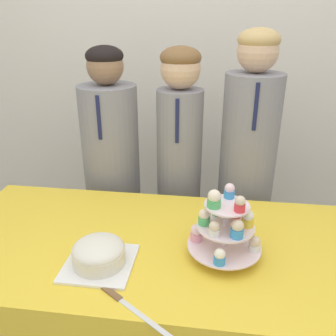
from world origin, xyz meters
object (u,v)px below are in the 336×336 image
at_px(round_cake, 99,253).
at_px(student_2, 245,181).
at_px(cake_knife, 122,301).
at_px(cupcake_stand, 225,225).
at_px(student_1, 179,179).
at_px(student_0, 113,182).

relative_size(round_cake, student_2, 0.16).
distance_m(round_cake, cake_knife, 0.21).
height_order(cupcake_stand, student_1, student_1).
distance_m(round_cake, cupcake_stand, 0.46).
xyz_separation_m(cupcake_stand, student_0, (-0.62, 0.68, -0.19)).
distance_m(cake_knife, student_2, 1.05).
relative_size(round_cake, cake_knife, 0.89).
bearing_deg(student_1, student_2, 0.00).
height_order(round_cake, cupcake_stand, cupcake_stand).
relative_size(cupcake_stand, student_2, 0.19).
xyz_separation_m(round_cake, cake_knife, (0.13, -0.16, -0.05)).
bearing_deg(round_cake, cupcake_stand, 14.70).
relative_size(round_cake, student_1, 0.17).
xyz_separation_m(round_cake, student_1, (0.20, 0.79, -0.07)).
bearing_deg(cupcake_stand, student_1, 109.33).
xyz_separation_m(round_cake, student_2, (0.56, 0.79, -0.06)).
distance_m(cupcake_stand, student_1, 0.73).
bearing_deg(student_2, cupcake_stand, -100.42).
height_order(round_cake, student_1, student_1).
bearing_deg(cake_knife, student_1, 119.78).
bearing_deg(round_cake, cake_knife, -52.82).
bearing_deg(cake_knife, round_cake, 161.41).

